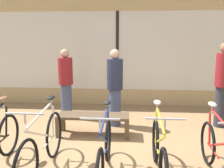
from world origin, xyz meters
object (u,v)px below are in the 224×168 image
object	(u,v)px
bicycle_center	(105,151)
bicycle_center_right	(159,152)
customer_near_rack	(66,82)
display_bench	(93,118)
customer_by_window	(223,83)
bicycle_center_left	(43,146)
customer_mid_floor	(115,86)
bicycle_right	(220,156)

from	to	relation	value
bicycle_center	bicycle_center_right	bearing A→B (deg)	2.80
bicycle_center	customer_near_rack	xyz separation A→B (m)	(-1.22, 2.62, 0.48)
bicycle_center	display_bench	bearing A→B (deg)	104.53
bicycle_center_right	customer_by_window	world-z (taller)	customer_by_window
bicycle_center_right	bicycle_center_left	bearing A→B (deg)	-179.41
display_bench	customer_near_rack	size ratio (longest dim) A/B	0.86
customer_near_rack	bicycle_center	bearing A→B (deg)	-65.11
display_bench	customer_near_rack	world-z (taller)	customer_near_rack
bicycle_center	display_bench	world-z (taller)	bicycle_center
bicycle_center_right	customer_by_window	size ratio (longest dim) A/B	0.93
bicycle_center	display_bench	xyz separation A→B (m)	(-0.38, 1.47, -0.03)
bicycle_center	customer_near_rack	bearing A→B (deg)	114.89
bicycle_center	customer_mid_floor	size ratio (longest dim) A/B	1.01
bicycle_center_right	bicycle_right	xyz separation A→B (m)	(0.78, -0.05, 0.00)
customer_near_rack	customer_by_window	world-z (taller)	customer_by_window
display_bench	customer_mid_floor	world-z (taller)	customer_mid_floor
bicycle_center_left	display_bench	size ratio (longest dim) A/B	1.30
customer_mid_floor	display_bench	bearing A→B (deg)	-122.26
customer_by_window	bicycle_center_right	bearing A→B (deg)	-125.68
bicycle_center	bicycle_center_right	world-z (taller)	bicycle_center_right
bicycle_center_right	display_bench	bearing A→B (deg)	127.90
bicycle_right	customer_by_window	size ratio (longest dim) A/B	0.96
bicycle_center_right	bicycle_right	bearing A→B (deg)	-3.60
bicycle_center	customer_near_rack	world-z (taller)	customer_near_rack
bicycle_center_left	customer_near_rack	distance (m)	2.66
bicycle_center_right	customer_near_rack	xyz separation A→B (m)	(-1.95, 2.59, 0.48)
display_bench	customer_by_window	xyz separation A→B (m)	(2.66, 0.71, 0.61)
bicycle_center	customer_mid_floor	world-z (taller)	customer_mid_floor
bicycle_right	display_bench	size ratio (longest dim) A/B	1.23
bicycle_right	customer_mid_floor	distance (m)	2.63
bicycle_right	bicycle_center_right	bearing A→B (deg)	176.40
bicycle_center_left	customer_by_window	distance (m)	3.85
customer_near_rack	bicycle_center_left	bearing A→B (deg)	-82.45
bicycle_center_right	display_bench	world-z (taller)	bicycle_center_right
bicycle_center	display_bench	size ratio (longest dim) A/B	1.19
bicycle_right	customer_mid_floor	bearing A→B (deg)	126.04
bicycle_right	display_bench	distance (m)	2.41
customer_by_window	customer_mid_floor	size ratio (longest dim) A/B	1.09
bicycle_right	display_bench	bearing A→B (deg)	141.99
display_bench	bicycle_center_right	bearing A→B (deg)	-52.10
bicycle_center_right	customer_by_window	distance (m)	2.70
display_bench	bicycle_center	bearing A→B (deg)	-75.47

